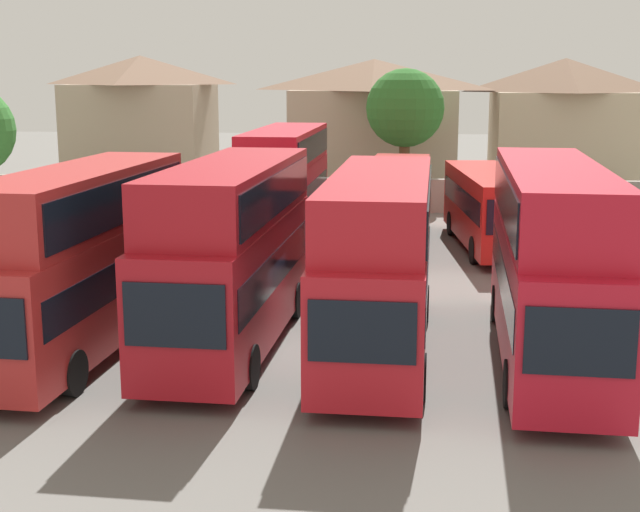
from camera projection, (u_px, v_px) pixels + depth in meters
name	position (u px, v px, depth m)	size (l,w,h in m)	color
ground	(348.00, 235.00, 41.66)	(140.00, 140.00, 0.00)	slate
depot_boundary_wall	(356.00, 195.00, 48.51)	(56.00, 0.50, 1.80)	gray
bus_1	(81.00, 250.00, 23.77)	(3.15, 10.56, 4.94)	#B52726
bus_2	(232.00, 245.00, 24.15)	(3.10, 10.51, 5.05)	#AD141E
bus_3	(379.00, 254.00, 23.68)	(3.00, 11.02, 4.81)	red
bus_4	(551.00, 252.00, 23.09)	(3.16, 11.82, 5.09)	red
bus_5	(222.00, 199.00, 39.27)	(2.69, 11.30, 3.42)	#B4281C
bus_6	(285.00, 180.00, 38.87)	(2.91, 10.59, 5.02)	red
bus_7	(395.00, 200.00, 38.69)	(3.21, 10.98, 3.52)	#AD201F
bus_8	(491.00, 205.00, 38.07)	(3.47, 10.51, 3.28)	red
house_terrace_left	(142.00, 120.00, 59.23)	(9.12, 8.17, 8.49)	tan
house_terrace_centre	(374.00, 124.00, 57.02)	(10.74, 7.91, 8.23)	tan
house_terrace_right	(563.00, 123.00, 57.26)	(9.21, 6.88, 8.30)	#C6B293
tree_right_of_lot	(405.00, 109.00, 49.81)	(4.36, 4.36, 7.65)	brown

